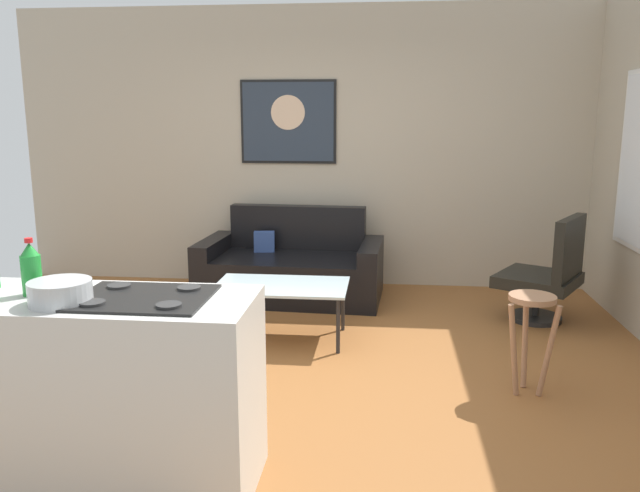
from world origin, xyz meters
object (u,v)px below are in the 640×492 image
object	(u,v)px
couch	(292,269)
soda_bottle_2	(31,269)
armchair	(548,273)
bar_stool	(531,320)
wall_painting	(288,122)
coffee_table	(282,289)
mixing_bowl	(60,293)

from	to	relation	value
couch	soda_bottle_2	world-z (taller)	soda_bottle_2
armchair	bar_stool	distance (m)	1.55
wall_painting	soda_bottle_2	bearing A→B (deg)	-99.11
bar_stool	wall_painting	size ratio (longest dim) A/B	0.66
coffee_table	mixing_bowl	distance (m)	2.32
armchair	wall_painting	world-z (taller)	wall_painting
mixing_bowl	wall_painting	bearing A→B (deg)	84.05
soda_bottle_2	wall_painting	size ratio (longest dim) A/B	0.27
armchair	mixing_bowl	world-z (taller)	mixing_bowl
coffee_table	wall_painting	xyz separation A→B (m)	(-0.20, 1.75, 1.26)
soda_bottle_2	mixing_bowl	bearing A→B (deg)	-31.86
bar_stool	mixing_bowl	bearing A→B (deg)	-149.86
soda_bottle_2	wall_painting	world-z (taller)	wall_painting
couch	bar_stool	distance (m)	2.71
wall_painting	armchair	bearing A→B (deg)	-24.63
coffee_table	mixing_bowl	size ratio (longest dim) A/B	3.80
coffee_table	soda_bottle_2	xyz separation A→B (m)	(-0.81, -2.04, 0.63)
coffee_table	soda_bottle_2	bearing A→B (deg)	-111.70
bar_stool	wall_painting	bearing A→B (deg)	126.66
couch	soda_bottle_2	distance (m)	3.40
coffee_table	armchair	distance (m)	2.26
couch	armchair	size ratio (longest dim) A/B	1.92
wall_painting	mixing_bowl	bearing A→B (deg)	-95.95
armchair	couch	bearing A→B (deg)	166.75
couch	soda_bottle_2	bearing A→B (deg)	-102.42
armchair	wall_painting	distance (m)	2.89
armchair	soda_bottle_2	xyz separation A→B (m)	(-2.98, -2.70, 0.61)
coffee_table	bar_stool	size ratio (longest dim) A/B	1.60
coffee_table	mixing_bowl	xyz separation A→B (m)	(-0.61, -2.16, 0.56)
couch	coffee_table	world-z (taller)	couch
couch	wall_painting	bearing A→B (deg)	100.71
bar_stool	soda_bottle_2	xyz separation A→B (m)	(-2.52, -1.22, 0.56)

